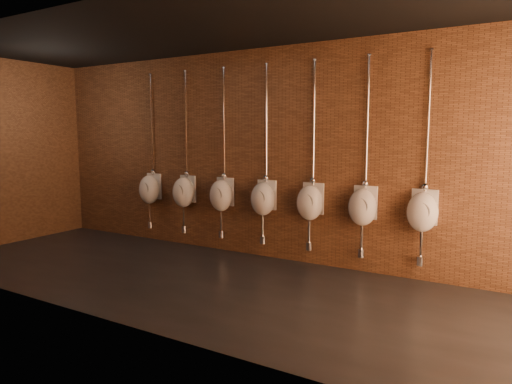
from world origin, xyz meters
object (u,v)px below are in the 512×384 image
(urinal_1, at_px, (184,191))
(urinal_5, at_px, (363,206))
(urinal_3, at_px, (263,198))
(urinal_4, at_px, (310,202))
(urinal_0, at_px, (150,189))
(urinal_2, at_px, (221,195))
(urinal_6, at_px, (423,211))

(urinal_1, relative_size, urinal_5, 1.00)
(urinal_3, distance_m, urinal_5, 1.55)
(urinal_1, distance_m, urinal_3, 1.55)
(urinal_3, height_order, urinal_4, same)
(urinal_0, distance_m, urinal_4, 3.10)
(urinal_0, xyz_separation_m, urinal_1, (0.77, 0.00, 0.00))
(urinal_2, xyz_separation_m, urinal_3, (0.77, 0.00, 0.00))
(urinal_1, relative_size, urinal_4, 1.00)
(urinal_1, distance_m, urinal_5, 3.10)
(urinal_0, distance_m, urinal_5, 3.87)
(urinal_4, bearing_deg, urinal_1, 180.00)
(urinal_1, distance_m, urinal_6, 3.87)
(urinal_4, bearing_deg, urinal_0, 180.00)
(urinal_3, distance_m, urinal_4, 0.77)
(urinal_0, height_order, urinal_1, same)
(urinal_5, bearing_deg, urinal_6, 0.00)
(urinal_6, bearing_deg, urinal_1, 180.00)
(urinal_0, xyz_separation_m, urinal_4, (3.10, 0.00, 0.00))
(urinal_0, height_order, urinal_5, same)
(urinal_1, height_order, urinal_2, same)
(urinal_2, bearing_deg, urinal_0, 180.00)
(urinal_0, distance_m, urinal_6, 4.65)
(urinal_1, bearing_deg, urinal_0, 180.00)
(urinal_0, height_order, urinal_6, same)
(urinal_3, relative_size, urinal_4, 1.00)
(urinal_0, bearing_deg, urinal_1, 0.00)
(urinal_1, xyz_separation_m, urinal_2, (0.77, 0.00, 0.00))
(urinal_3, distance_m, urinal_6, 2.32)
(urinal_3, relative_size, urinal_6, 1.00)
(urinal_2, bearing_deg, urinal_1, 180.00)
(urinal_0, xyz_separation_m, urinal_5, (3.87, 0.00, 0.00))
(urinal_6, bearing_deg, urinal_4, 180.00)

